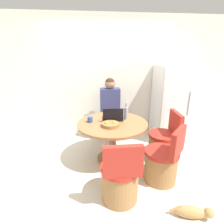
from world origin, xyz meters
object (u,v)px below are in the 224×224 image
laptop (113,118)px  cat (193,212)px  dining_table (113,132)px  chair_near_right_corner (162,163)px  bottle (126,113)px  chair_near_camera (120,180)px  refrigerator (171,103)px  person_seated (110,107)px  chair_right_side (163,144)px  fruit_bowl (110,124)px

laptop → cat: bearing=119.6°
dining_table → chair_near_right_corner: size_ratio=1.34×
bottle → chair_near_camera: bearing=-103.6°
laptop → chair_near_right_corner: bearing=132.6°
refrigerator → chair_near_camera: 2.19m
chair_near_right_corner → bottle: size_ratio=2.97×
refrigerator → dining_table: 1.56m
chair_near_camera → laptop: bearing=-90.6°
cat → person_seated: bearing=126.2°
chair_near_right_corner → chair_near_camera: bearing=-23.7°
refrigerator → chair_near_right_corner: refrigerator is taller
chair_near_camera → person_seated: 1.78m
laptop → cat: (0.78, -1.38, -0.69)m
chair_near_right_corner → chair_right_side: (0.24, 0.56, 0.00)m
chair_right_side → person_seated: bearing=-131.4°
dining_table → person_seated: person_seated is taller
cat → refrigerator: bearing=90.8°
chair_right_side → bottle: (-0.65, 0.19, 0.54)m
refrigerator → chair_near_right_corner: (-0.68, -1.36, -0.51)m
chair_right_side → laptop: 1.02m
laptop → fruit_bowl: (-0.06, -0.27, -0.02)m
chair_near_right_corner → chair_near_camera: 0.73m
chair_near_right_corner → dining_table: bearing=-90.0°
refrigerator → person_seated: bearing=177.3°
person_seated → fruit_bowl: person_seated is taller
chair_near_right_corner → laptop: size_ratio=2.56×
chair_near_right_corner → fruit_bowl: size_ratio=3.15×
person_seated → cat: (0.76, -2.09, -0.67)m
person_seated → cat: size_ratio=2.82×
chair_near_right_corner → fruit_bowl: 0.96m
chair_near_camera → chair_right_side: size_ratio=1.00×
dining_table → laptop: (0.01, 0.10, 0.23)m
refrigerator → chair_right_side: (-0.44, -0.80, -0.51)m
chair_near_camera → laptop: 1.11m
chair_right_side → cat: size_ratio=1.82×
laptop → refrigerator: bearing=-154.1°
refrigerator → bottle: bearing=-150.6°
refrigerator → chair_near_right_corner: 1.60m
chair_near_right_corner → cat: (0.13, -0.66, -0.21)m
refrigerator → dining_table: size_ratio=1.37×
dining_table → chair_near_right_corner: 0.94m
refrigerator → laptop: bearing=-154.1°
refrigerator → chair_right_side: bearing=-119.0°
laptop → bottle: size_ratio=1.16×
laptop → chair_right_side: bearing=170.1°
cat → dining_table: bearing=138.0°
dining_table → fruit_bowl: 0.28m
chair_near_camera → cat: chair_near_camera is taller
chair_right_side → fruit_bowl: bearing=-80.0°
chair_near_camera → bottle: 1.20m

